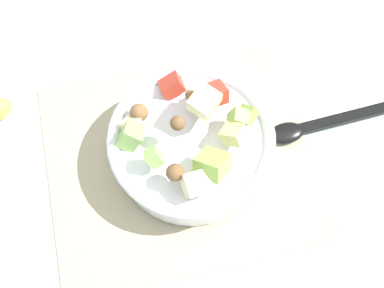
{
  "coord_description": "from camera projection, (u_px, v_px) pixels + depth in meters",
  "views": [
    {
      "loc": [
        0.05,
        0.3,
        0.69
      ],
      "look_at": [
        -0.02,
        0.0,
        0.06
      ],
      "focal_mm": 45.1,
      "sensor_mm": 36.0,
      "label": 1
    }
  ],
  "objects": [
    {
      "name": "ground_plane",
      "position": [
        180.0,
        160.0,
        0.75
      ],
      "size": [
        2.4,
        2.4,
        0.0
      ],
      "primitive_type": "plane",
      "color": "silver"
    },
    {
      "name": "serving_spoon",
      "position": [
        317.0,
        125.0,
        0.77
      ],
      "size": [
        0.24,
        0.04,
        0.01
      ],
      "color": "black",
      "rests_on": "placemat"
    },
    {
      "name": "salad_bowl",
      "position": [
        192.0,
        146.0,
        0.71
      ],
      "size": [
        0.24,
        0.24,
        0.13
      ],
      "color": "white",
      "rests_on": "placemat"
    },
    {
      "name": "placemat",
      "position": [
        180.0,
        159.0,
        0.75
      ],
      "size": [
        0.41,
        0.36,
        0.01
      ],
      "primitive_type": "cube",
      "color": "tan",
      "rests_on": "ground_plane"
    }
  ]
}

